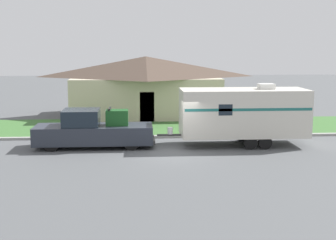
{
  "coord_description": "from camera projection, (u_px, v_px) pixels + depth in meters",
  "views": [
    {
      "loc": [
        -1.86,
        -22.69,
        5.3
      ],
      "look_at": [
        -0.2,
        1.51,
        1.4
      ],
      "focal_mm": 50.0,
      "sensor_mm": 36.0,
      "label": 1
    }
  ],
  "objects": [
    {
      "name": "ground_plane",
      "position": [
        174.0,
        152.0,
        23.32
      ],
      "size": [
        120.0,
        120.0,
        0.0
      ],
      "primitive_type": "plane",
      "color": "#515456"
    },
    {
      "name": "curb_strip",
      "position": [
        169.0,
        137.0,
        27.0
      ],
      "size": [
        80.0,
        0.3,
        0.14
      ],
      "color": "#999993",
      "rests_on": "ground_plane"
    },
    {
      "name": "lawn_strip",
      "position": [
        165.0,
        127.0,
        30.6
      ],
      "size": [
        80.0,
        7.0,
        0.03
      ],
      "color": "#3D6B33",
      "rests_on": "ground_plane"
    },
    {
      "name": "house_across_street",
      "position": [
        146.0,
        85.0,
        35.32
      ],
      "size": [
        11.62,
        7.08,
        4.46
      ],
      "color": "beige",
      "rests_on": "ground_plane"
    },
    {
      "name": "pickup_truck",
      "position": [
        93.0,
        131.0,
        24.38
      ],
      "size": [
        6.22,
        2.02,
        2.08
      ],
      "color": "black",
      "rests_on": "ground_plane"
    },
    {
      "name": "travel_trailer",
      "position": [
        243.0,
        112.0,
        24.78
      ],
      "size": [
        7.91,
        2.51,
        3.28
      ],
      "color": "black",
      "rests_on": "ground_plane"
    },
    {
      "name": "mailbox",
      "position": [
        185.0,
        118.0,
        28.03
      ],
      "size": [
        0.48,
        0.2,
        1.24
      ],
      "color": "brown",
      "rests_on": "ground_plane"
    }
  ]
}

